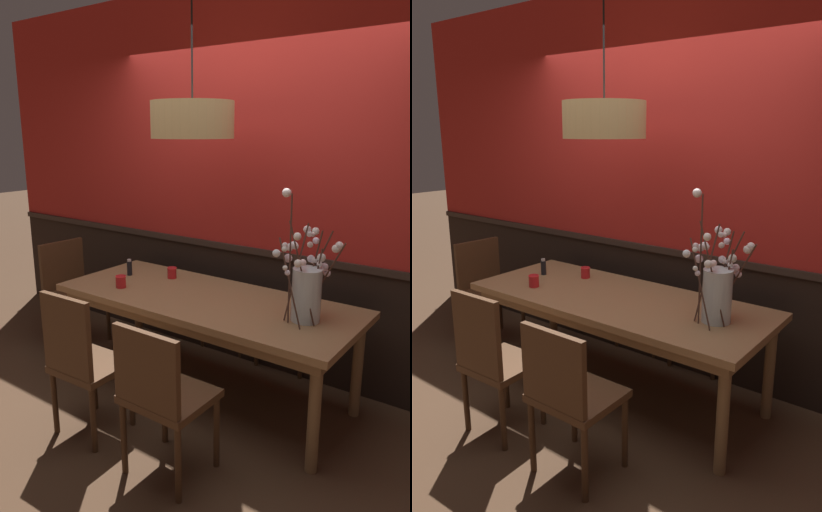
% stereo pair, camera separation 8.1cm
% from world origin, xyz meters
% --- Properties ---
extents(ground_plane, '(24.00, 24.00, 0.00)m').
position_xyz_m(ground_plane, '(0.00, 0.00, 0.00)').
color(ground_plane, '#4C3321').
extents(back_wall, '(5.84, 0.14, 2.96)m').
position_xyz_m(back_wall, '(0.00, 0.67, 1.47)').
color(back_wall, black).
rests_on(back_wall, ground).
extents(dining_table, '(2.18, 0.88, 0.74)m').
position_xyz_m(dining_table, '(0.00, 0.00, 0.66)').
color(dining_table, '#997047').
rests_on(dining_table, ground).
extents(chair_head_west_end, '(0.46, 0.49, 0.91)m').
position_xyz_m(chair_head_west_end, '(-1.52, 0.03, 0.52)').
color(chair_head_west_end, '#4C301C').
rests_on(chair_head_west_end, ground).
extents(chair_far_side_right, '(0.46, 0.45, 0.94)m').
position_xyz_m(chair_far_side_right, '(0.28, 0.85, 0.53)').
color(chair_far_side_right, '#4C301C').
rests_on(chair_far_side_right, ground).
extents(chair_near_side_left, '(0.42, 0.41, 0.95)m').
position_xyz_m(chair_near_side_left, '(-0.30, -0.87, 0.53)').
color(chair_near_side_left, '#4C301C').
rests_on(chair_near_side_left, ground).
extents(chair_near_side_right, '(0.45, 0.41, 0.91)m').
position_xyz_m(chair_near_side_right, '(0.35, -0.88, 0.52)').
color(chair_near_side_right, '#4C301C').
rests_on(chair_near_side_right, ground).
extents(chair_far_side_left, '(0.46, 0.42, 0.90)m').
position_xyz_m(chair_far_side_left, '(-0.28, 0.86, 0.51)').
color(chair_far_side_left, '#4C301C').
rests_on(chair_far_side_left, ground).
extents(vase_with_blossoms, '(0.39, 0.43, 0.81)m').
position_xyz_m(vase_with_blossoms, '(0.75, 0.02, 0.94)').
color(vase_with_blossoms, silver).
rests_on(vase_with_blossoms, dining_table).
extents(candle_holder_nearer_center, '(0.08, 0.08, 0.09)m').
position_xyz_m(candle_holder_nearer_center, '(-0.63, -0.20, 0.79)').
color(candle_holder_nearer_center, red).
rests_on(candle_holder_nearer_center, dining_table).
extents(candle_holder_nearer_edge, '(0.08, 0.08, 0.09)m').
position_xyz_m(candle_holder_nearer_edge, '(-0.48, 0.21, 0.78)').
color(candle_holder_nearer_edge, red).
rests_on(candle_holder_nearer_edge, dining_table).
extents(condiment_bottle, '(0.04, 0.04, 0.13)m').
position_xyz_m(condiment_bottle, '(-0.80, 0.07, 0.80)').
color(condiment_bottle, black).
rests_on(condiment_bottle, dining_table).
extents(pendant_lamp, '(0.53, 0.53, 1.13)m').
position_xyz_m(pendant_lamp, '(-0.05, -0.07, 1.94)').
color(pendant_lamp, tan).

